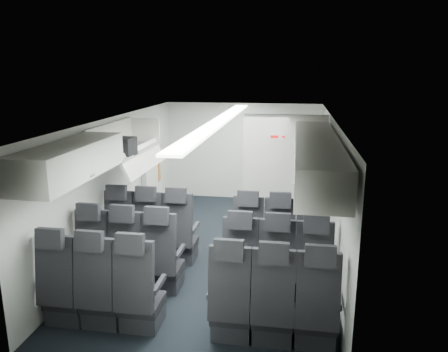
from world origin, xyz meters
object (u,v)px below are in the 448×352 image
(seat_row_rear, at_px, (184,301))
(flight_attendant, at_px, (255,177))
(seat_row_mid, at_px, (202,265))
(carry_on_bag, at_px, (119,146))
(boarding_door, at_px, (152,169))
(seat_row_front, at_px, (214,239))
(galley_unit, at_px, (285,161))

(seat_row_rear, relative_size, flight_attendant, 2.01)
(seat_row_rear, distance_m, flight_attendant, 4.10)
(seat_row_rear, xyz_separation_m, flight_attendant, (0.40, 4.06, 0.42))
(seat_row_mid, distance_m, carry_on_bag, 2.09)
(flight_attendant, distance_m, carry_on_bag, 3.12)
(seat_row_mid, xyz_separation_m, boarding_door, (-1.64, 2.99, 0.55))
(flight_attendant, bearing_deg, boarding_door, 117.72)
(flight_attendant, relative_size, carry_on_bag, 3.77)
(seat_row_front, height_order, boarding_door, boarding_door)
(seat_row_mid, relative_size, boarding_door, 1.79)
(galley_unit, bearing_deg, boarding_door, -155.72)
(boarding_door, relative_size, carry_on_bag, 4.24)
(galley_unit, bearing_deg, seat_row_rear, -100.65)
(seat_row_mid, bearing_deg, boarding_door, 118.77)
(seat_row_rear, height_order, boarding_door, boarding_door)
(flight_attendant, bearing_deg, galley_unit, -6.19)
(flight_attendant, xyz_separation_m, carry_on_bag, (-1.76, -2.39, 0.97))
(seat_row_rear, height_order, flight_attendant, flight_attendant)
(carry_on_bag, bearing_deg, seat_row_mid, -24.81)
(seat_row_rear, xyz_separation_m, boarding_door, (-1.64, 3.89, 0.55))
(galley_unit, height_order, carry_on_bag, carry_on_bag)
(flight_attendant, bearing_deg, seat_row_front, -167.07)
(seat_row_front, bearing_deg, galley_unit, 73.72)
(seat_row_rear, bearing_deg, carry_on_bag, 129.19)
(seat_row_rear, bearing_deg, boarding_door, 112.87)
(flight_attendant, bearing_deg, seat_row_rear, -162.69)
(seat_row_front, xyz_separation_m, carry_on_bag, (-1.36, -0.13, 1.39))
(seat_row_front, xyz_separation_m, flight_attendant, (0.40, 2.26, 0.42))
(seat_row_front, distance_m, carry_on_bag, 1.95)
(seat_row_front, bearing_deg, boarding_door, 128.16)
(flight_attendant, bearing_deg, seat_row_mid, -164.27)
(galley_unit, xyz_separation_m, carry_on_bag, (-2.31, -3.39, 0.85))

